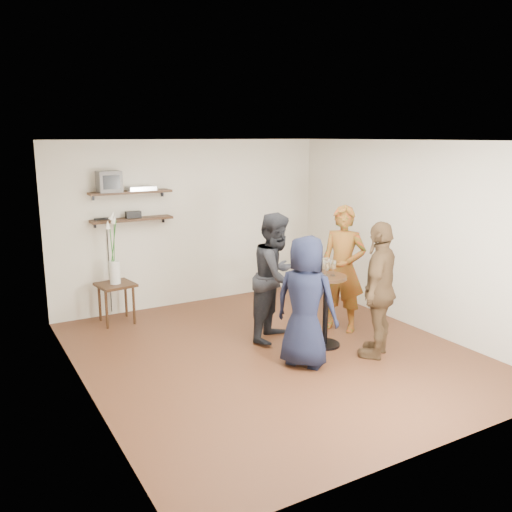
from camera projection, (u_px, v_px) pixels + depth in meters
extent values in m
cube|color=#492917|center=(273.00, 355.00, 6.76)|extent=(4.50, 5.00, 0.04)
cube|color=white|center=(275.00, 139.00, 6.19)|extent=(4.50, 5.00, 0.04)
cube|color=beige|center=(191.00, 223.00, 8.62)|extent=(4.50, 0.04, 2.60)
cube|color=beige|center=(438.00, 308.00, 4.34)|extent=(4.50, 0.04, 2.60)
cube|color=beige|center=(79.00, 275.00, 5.38)|extent=(0.04, 5.00, 2.60)
cube|color=beige|center=(412.00, 235.00, 7.57)|extent=(0.04, 5.00, 2.60)
cube|color=black|center=(131.00, 192.00, 7.89)|extent=(1.20, 0.25, 0.04)
cube|color=black|center=(132.00, 219.00, 7.98)|extent=(1.20, 0.25, 0.04)
cube|color=#59595B|center=(109.00, 181.00, 7.70)|extent=(0.32, 0.30, 0.30)
cube|color=silver|center=(141.00, 188.00, 7.96)|extent=(0.40, 0.24, 0.06)
cube|color=black|center=(133.00, 215.00, 7.97)|extent=(0.22, 0.10, 0.10)
cube|color=black|center=(105.00, 219.00, 7.83)|extent=(0.30, 0.05, 0.03)
cube|color=black|center=(115.00, 285.00, 7.76)|extent=(0.55, 0.55, 0.04)
cylinder|color=black|center=(107.00, 310.00, 7.57)|extent=(0.04, 0.04, 0.55)
cylinder|color=black|center=(134.00, 306.00, 7.75)|extent=(0.04, 0.04, 0.55)
cylinder|color=black|center=(100.00, 303.00, 7.90)|extent=(0.04, 0.04, 0.55)
cylinder|color=black|center=(126.00, 299.00, 8.08)|extent=(0.04, 0.04, 0.55)
cylinder|color=silver|center=(115.00, 272.00, 7.72)|extent=(0.15, 0.15, 0.33)
cylinder|color=#21691E|center=(112.00, 250.00, 7.64)|extent=(0.01, 0.08, 0.60)
cone|color=white|center=(108.00, 224.00, 7.54)|extent=(0.08, 0.09, 0.13)
cylinder|color=#21691E|center=(114.00, 247.00, 7.66)|extent=(0.04, 0.06, 0.66)
cone|color=white|center=(114.00, 219.00, 7.60)|extent=(0.12, 0.13, 0.14)
cylinder|color=#21691E|center=(113.00, 245.00, 7.62)|extent=(0.11, 0.09, 0.72)
cone|color=white|center=(112.00, 215.00, 7.50)|extent=(0.14, 0.13, 0.14)
cylinder|color=black|center=(326.00, 277.00, 6.81)|extent=(0.51, 0.51, 0.04)
cylinder|color=black|center=(325.00, 311.00, 6.91)|extent=(0.07, 0.07, 0.87)
cylinder|color=black|center=(325.00, 344.00, 7.01)|extent=(0.39, 0.39, 0.03)
cylinder|color=silver|center=(323.00, 277.00, 6.75)|extent=(0.06, 0.06, 0.00)
cylinder|color=silver|center=(323.00, 273.00, 6.74)|extent=(0.01, 0.01, 0.09)
cylinder|color=silver|center=(324.00, 265.00, 6.72)|extent=(0.07, 0.07, 0.12)
cylinder|color=#F0B762|center=(324.00, 266.00, 6.72)|extent=(0.06, 0.06, 0.06)
cylinder|color=silver|center=(333.00, 275.00, 6.81)|extent=(0.06, 0.06, 0.00)
cylinder|color=silver|center=(333.00, 272.00, 6.80)|extent=(0.01, 0.01, 0.09)
cylinder|color=silver|center=(333.00, 264.00, 6.78)|extent=(0.07, 0.07, 0.11)
cylinder|color=#F0B762|center=(333.00, 266.00, 6.78)|extent=(0.06, 0.06, 0.06)
cylinder|color=silver|center=(322.00, 275.00, 6.85)|extent=(0.07, 0.07, 0.00)
cylinder|color=silver|center=(322.00, 271.00, 6.83)|extent=(0.01, 0.01, 0.10)
cylinder|color=silver|center=(322.00, 262.00, 6.81)|extent=(0.07, 0.07, 0.12)
cylinder|color=#F0B762|center=(322.00, 264.00, 6.82)|extent=(0.07, 0.07, 0.07)
cylinder|color=silver|center=(327.00, 275.00, 6.83)|extent=(0.06, 0.06, 0.00)
cylinder|color=silver|center=(327.00, 271.00, 6.82)|extent=(0.01, 0.01, 0.10)
cylinder|color=silver|center=(327.00, 263.00, 6.80)|extent=(0.07, 0.07, 0.12)
cylinder|color=#F0B762|center=(327.00, 265.00, 6.81)|extent=(0.07, 0.07, 0.06)
imported|color=#B42B14|center=(343.00, 269.00, 7.41)|extent=(0.70, 0.76, 1.74)
imported|color=black|center=(276.00, 277.00, 7.09)|extent=(1.04, 1.01, 1.69)
imported|color=black|center=(306.00, 302.00, 6.26)|extent=(0.83, 0.91, 1.55)
imported|color=#4D3621|center=(380.00, 290.00, 6.53)|extent=(1.04, 0.88, 1.67)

